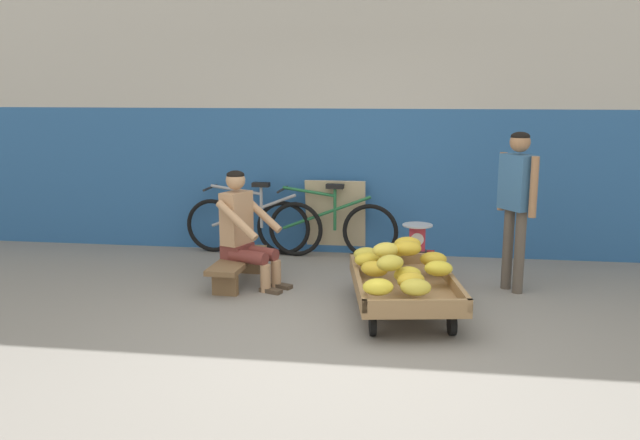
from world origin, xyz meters
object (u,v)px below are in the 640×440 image
object	(u,v)px
vendor_seated	(244,229)
bicycle_near_left	(253,225)
plastic_crate	(416,267)
sign_board	(336,217)
bicycle_far_left	(326,227)
low_bench	(238,264)
banana_cart	(404,287)
customer_adult	(517,194)
weighing_scale	(417,238)
shopping_bag	(435,283)

from	to	relation	value
vendor_seated	bicycle_near_left	size ratio (longest dim) A/B	0.69
vendor_seated	plastic_crate	xyz separation A→B (m)	(1.69, 0.34, -0.42)
vendor_seated	sign_board	xyz separation A→B (m)	(0.75, 1.36, -0.13)
bicycle_near_left	sign_board	world-z (taller)	sign_board
bicycle_far_left	low_bench	bearing A→B (deg)	-122.15
banana_cart	customer_adult	size ratio (longest dim) A/B	1.02
bicycle_far_left	sign_board	bearing A→B (deg)	59.60
banana_cart	low_bench	size ratio (longest dim) A/B	1.40
plastic_crate	bicycle_far_left	xyz separation A→B (m)	(-1.04, 0.86, 0.20)
customer_adult	bicycle_far_left	bearing A→B (deg)	152.14
bicycle_near_left	sign_board	bearing A→B (deg)	8.53
weighing_scale	customer_adult	size ratio (longest dim) A/B	0.20
weighing_scale	sign_board	size ratio (longest dim) A/B	0.34
shopping_bag	banana_cart	bearing A→B (deg)	-116.47
weighing_scale	bicycle_near_left	size ratio (longest dim) A/B	0.18
banana_cart	sign_board	size ratio (longest dim) A/B	1.75
banana_cart	vendor_seated	size ratio (longest dim) A/B	1.36
weighing_scale	sign_board	distance (m)	1.39
bicycle_far_left	customer_adult	size ratio (longest dim) A/B	1.09
banana_cart	bicycle_near_left	bearing A→B (deg)	133.78
banana_cart	bicycle_near_left	xyz separation A→B (m)	(-1.79, 1.86, 0.11)
vendor_seated	weighing_scale	bearing A→B (deg)	11.37
banana_cart	customer_adult	world-z (taller)	customer_adult
low_bench	plastic_crate	bearing A→B (deg)	9.85
low_bench	plastic_crate	world-z (taller)	plastic_crate
weighing_scale	customer_adult	xyz separation A→B (m)	(0.92, -0.17, 0.50)
vendor_seated	plastic_crate	size ratio (longest dim) A/B	3.17
customer_adult	vendor_seated	bearing A→B (deg)	-176.22
low_bench	customer_adult	xyz separation A→B (m)	(2.69, 0.14, 0.75)
shopping_bag	customer_adult	bearing A→B (deg)	18.13
vendor_seated	weighing_scale	xyz separation A→B (m)	(1.69, 0.34, -0.11)
bicycle_near_left	shopping_bag	xyz separation A→B (m)	(2.07, -1.29, -0.23)
low_bench	vendor_seated	bearing A→B (deg)	-22.30
plastic_crate	bicycle_far_left	bearing A→B (deg)	140.22
banana_cart	sign_board	distance (m)	2.18
low_bench	shopping_bag	world-z (taller)	low_bench
customer_adult	low_bench	bearing A→B (deg)	-177.05
plastic_crate	shopping_bag	xyz separation A→B (m)	(0.17, -0.41, -0.03)
sign_board	bicycle_far_left	bearing A→B (deg)	-120.40
sign_board	customer_adult	size ratio (longest dim) A/B	0.58
vendor_seated	bicycle_near_left	world-z (taller)	vendor_seated
low_bench	vendor_seated	size ratio (longest dim) A/B	0.98
customer_adult	shopping_bag	xyz separation A→B (m)	(-0.74, -0.24, -0.83)
weighing_scale	plastic_crate	bearing A→B (deg)	90.00
vendor_seated	plastic_crate	distance (m)	1.77
vendor_seated	weighing_scale	size ratio (longest dim) A/B	3.80
customer_adult	bicycle_near_left	bearing A→B (deg)	159.61
plastic_crate	weighing_scale	bearing A→B (deg)	-90.00
shopping_bag	bicycle_near_left	bearing A→B (deg)	148.12
weighing_scale	bicycle_near_left	xyz separation A→B (m)	(-1.90, 0.88, -0.10)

